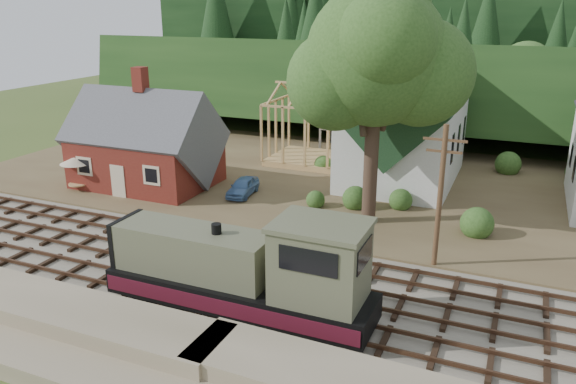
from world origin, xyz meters
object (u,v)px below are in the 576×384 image
at_px(car_blue, 243,187).
at_px(locomotive, 247,272).
at_px(car_green, 105,177).
at_px(patio_set, 76,162).

bearing_deg(car_blue, locomotive, -67.62).
height_order(locomotive, car_green, locomotive).
relative_size(car_blue, car_green, 1.09).
xyz_separation_m(locomotive, car_blue, (-7.81, 14.45, -1.25)).
distance_m(locomotive, car_green, 22.88).
distance_m(car_blue, patio_set, 12.68).
bearing_deg(car_green, car_blue, -92.59).
relative_size(locomotive, patio_set, 4.79).
relative_size(car_green, patio_set, 1.33).
height_order(car_blue, patio_set, patio_set).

